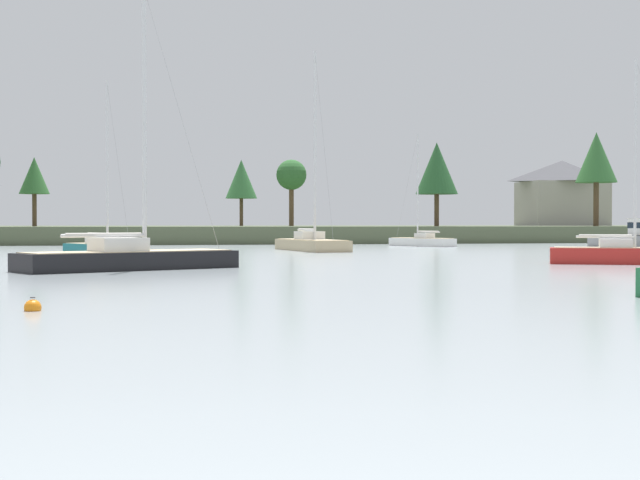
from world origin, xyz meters
TOP-DOWN VIEW (x-y plane):
  - far_shore_bank at (0.00, 99.81)m, footprint 188.56×42.27m
  - sailboat_black at (-11.51, 32.45)m, footprint 9.92×6.74m
  - sailboat_red at (12.57, 32.91)m, footprint 7.10×4.55m
  - sailboat_sand at (2.05, 58.57)m, footprint 3.94×10.08m
  - sailboat_white at (14.35, 69.70)m, footprint 4.49×6.99m
  - sailboat_teal at (-12.89, 51.78)m, footprint 5.35×8.09m
  - mooring_buoy_orange at (-13.87, 13.27)m, footprint 0.40×0.40m
  - shore_tree_inland_c at (39.58, 85.09)m, footprint 4.53×4.53m
  - shore_tree_far_right at (21.49, 86.24)m, footprint 4.54×4.54m
  - shore_tree_inland_a at (2.26, 100.68)m, footprint 3.74×3.74m
  - shore_tree_center_right at (7.74, 97.73)m, footprint 3.53×3.53m
  - shore_tree_left_mid at (-20.46, 91.71)m, footprint 3.12×3.12m
  - cottage_behind_trees at (45.96, 105.88)m, footprint 11.23×8.09m

SIDE VIEW (x-z plane):
  - mooring_buoy_orange at x=-13.87m, z-range -0.15..0.30m
  - sailboat_white at x=14.35m, z-range -5.02..5.47m
  - sailboat_teal at x=-12.89m, z-range -5.52..5.99m
  - sailboat_red at x=12.57m, z-range -5.12..5.59m
  - sailboat_black at x=-11.51m, z-range -6.24..6.78m
  - sailboat_sand at x=2.05m, z-range -7.29..7.89m
  - far_shore_bank at x=0.00m, z-range 0.00..1.71m
  - cottage_behind_trees at x=45.96m, z-range 1.86..10.53m
  - shore_tree_left_mid at x=-20.46m, z-range 3.32..10.49m
  - shore_tree_inland_a at x=2.26m, z-range 3.30..11.13m
  - shore_tree_center_right at x=7.74m, z-range 3.69..11.41m
  - shore_tree_far_right at x=21.49m, z-range 3.39..12.39m
  - shore_tree_inland_c at x=39.58m, z-range 4.03..14.38m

